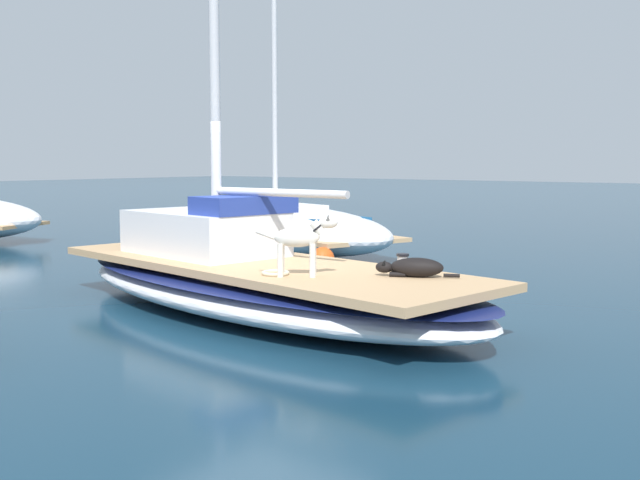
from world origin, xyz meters
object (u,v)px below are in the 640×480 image
(dog_black, at_px, (414,268))
(deck_winch, at_px, (403,263))
(coiled_rope, at_px, (275,273))
(moored_boat_starboard_side, at_px, (291,227))
(sailboat_main, at_px, (259,287))
(dog_white, at_px, (301,240))
(mooring_buoy, at_px, (322,259))

(dog_black, bearing_deg, deck_winch, 46.65)
(coiled_rope, xyz_separation_m, moored_boat_starboard_side, (5.94, 4.66, -0.14))
(sailboat_main, distance_m, dog_white, 1.55)
(dog_black, height_order, dog_white, dog_white)
(coiled_rope, distance_m, moored_boat_starboard_side, 7.55)
(dog_white, xyz_separation_m, mooring_buoy, (4.01, 2.72, -0.86))
(dog_white, distance_m, moored_boat_starboard_side, 7.70)
(dog_white, bearing_deg, dog_black, -54.12)
(dog_white, bearing_deg, deck_winch, -33.54)
(sailboat_main, relative_size, dog_black, 8.36)
(moored_boat_starboard_side, bearing_deg, mooring_buoy, -129.45)
(moored_boat_starboard_side, height_order, mooring_buoy, moored_boat_starboard_side)
(dog_white, xyz_separation_m, moored_boat_starboard_side, (5.86, 4.97, -0.54))
(dog_black, distance_m, deck_winch, 0.45)
(dog_white, height_order, deck_winch, dog_white)
(deck_winch, xyz_separation_m, coiled_rope, (-1.14, 1.02, -0.08))
(sailboat_main, distance_m, coiled_rope, 1.19)
(moored_boat_starboard_side, xyz_separation_m, mooring_buoy, (-1.85, -2.25, -0.32))
(coiled_rope, bearing_deg, dog_black, -58.45)
(sailboat_main, bearing_deg, dog_black, -87.03)
(sailboat_main, relative_size, deck_winch, 35.89)
(dog_black, xyz_separation_m, dog_white, (-0.75, 1.03, 0.32))
(deck_winch, bearing_deg, sailboat_main, 102.64)
(dog_black, distance_m, moored_boat_starboard_side, 7.89)
(mooring_buoy, bearing_deg, deck_winch, -130.72)
(dog_white, height_order, coiled_rope, dog_white)
(dog_black, bearing_deg, moored_boat_starboard_side, 49.60)
(dog_white, height_order, mooring_buoy, dog_white)
(deck_winch, distance_m, moored_boat_starboard_side, 7.43)
(dog_black, distance_m, mooring_buoy, 5.00)
(dog_white, distance_m, coiled_rope, 0.51)
(coiled_rope, height_order, moored_boat_starboard_side, moored_boat_starboard_side)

